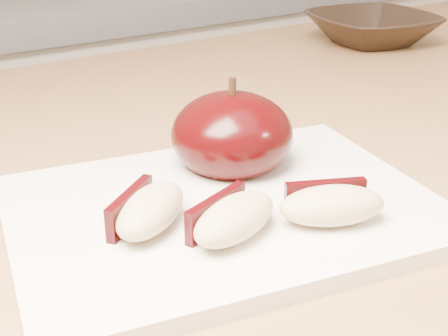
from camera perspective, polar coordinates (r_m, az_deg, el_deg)
back_cabinet at (r=1.31m, az=-19.34°, el=-5.65°), size 2.40×0.62×0.94m
cutting_board at (r=0.41m, az=-0.00°, el=-3.85°), size 0.31×0.25×0.01m
apple_half at (r=0.46m, az=0.74°, el=3.04°), size 0.09×0.09×0.08m
apple_wedge_a at (r=0.38m, az=-6.93°, el=-3.80°), size 0.07×0.06×0.02m
apple_wedge_b at (r=0.37m, az=0.79°, el=-4.57°), size 0.07×0.05×0.02m
apple_wedge_c at (r=0.39m, az=9.78°, el=-3.30°), size 0.07×0.06×0.02m
bowl at (r=0.90m, az=13.33°, el=12.33°), size 0.19×0.19×0.04m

